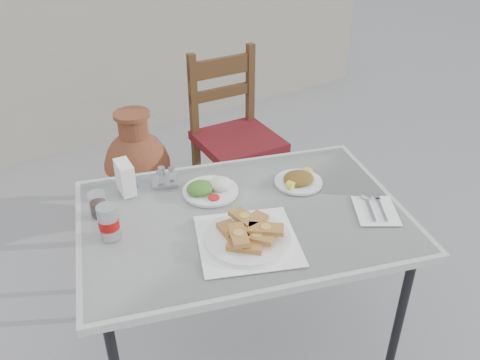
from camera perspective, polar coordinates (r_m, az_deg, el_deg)
cafe_table at (r=1.98m, az=0.37°, el=-5.06°), size 1.44×1.17×0.76m
pide_plate at (r=1.80m, az=0.86°, el=-6.01°), size 0.46×0.46×0.07m
salad_rice_plate at (r=2.06m, az=-3.41°, el=-0.92°), size 0.23×0.23×0.06m
salad_chopped_plate at (r=2.14m, az=6.59°, el=0.03°), size 0.20×0.20×0.04m
soda_can at (r=1.85m, az=-14.54°, el=-4.59°), size 0.07×0.07×0.13m
cola_glass at (r=1.99m, az=-15.64°, el=-2.80°), size 0.07×0.07×0.10m
napkin_holder at (r=2.10m, az=-12.76°, el=0.28°), size 0.08×0.12×0.13m
condiment_caddy at (r=2.14m, az=-8.48°, el=0.20°), size 0.13×0.12×0.08m
cutlery_napkin at (r=2.04m, az=14.84°, el=-3.04°), size 0.24×0.25×0.02m
chair at (r=3.03m, az=-0.61°, el=5.00°), size 0.47×0.47×1.01m
terracotta_urn at (r=3.12m, az=-11.36°, el=1.10°), size 0.40×0.40×0.70m
back_wall at (r=4.06m, az=-21.77°, el=11.04°), size 6.00×0.25×1.20m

